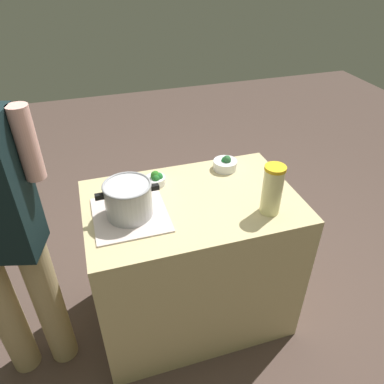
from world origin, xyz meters
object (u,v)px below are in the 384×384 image
cooking_pot (128,199)px  broccoli_bowl_front (225,164)px  lemonade_pitcher (272,190)px  broccoli_bowl_center (156,179)px

cooking_pot → broccoli_bowl_front: bearing=-155.9°
cooking_pot → broccoli_bowl_front: cooking_pot is taller
broccoli_bowl_front → lemonade_pitcher: bearing=97.9°
broccoli_bowl_front → broccoli_bowl_center: broccoli_bowl_front is taller
cooking_pot → broccoli_bowl_center: bearing=-128.3°
broccoli_bowl_front → broccoli_bowl_center: 0.41m
cooking_pot → broccoli_bowl_front: size_ratio=2.18×
broccoli_bowl_front → broccoli_bowl_center: bearing=5.4°
lemonade_pitcher → broccoli_bowl_center: lemonade_pitcher is taller
cooking_pot → lemonade_pitcher: 0.66m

